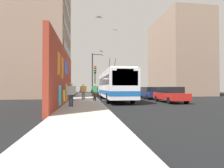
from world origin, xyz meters
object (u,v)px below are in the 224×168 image
object	(u,v)px
pedestrian_at_curb	(95,91)
pedestrian_midblock	(83,90)
city_bus	(114,85)
traffic_light	(95,77)
parked_car_red	(170,94)
street_lamp	(94,72)
parked_car_white	(137,92)
parked_car_navy	(150,93)
pedestrian_near_wall	(71,93)

from	to	relation	value
pedestrian_at_curb	pedestrian_midblock	xyz separation A→B (m)	(1.24, 1.20, 0.02)
city_bus	traffic_light	world-z (taller)	city_bus
parked_car_red	street_lamp	world-z (taller)	street_lamp
parked_car_white	street_lamp	xyz separation A→B (m)	(-0.81, 7.24, 3.15)
parked_car_white	pedestrian_at_curb	world-z (taller)	pedestrian_at_curb
pedestrian_midblock	street_lamp	bearing A→B (deg)	-10.86
parked_car_red	street_lamp	bearing A→B (deg)	33.72
parked_car_red	pedestrian_at_curb	world-z (taller)	pedestrian_at_curb
pedestrian_midblock	traffic_light	world-z (taller)	traffic_light
city_bus	traffic_light	xyz separation A→B (m)	(1.30, 2.15, 0.99)
parked_car_navy	street_lamp	size ratio (longest dim) A/B	0.69
city_bus	pedestrian_midblock	xyz separation A→B (m)	(-0.33, 3.52, -0.66)
city_bus	parked_car_white	world-z (taller)	city_bus
parked_car_red	parked_car_navy	bearing A→B (deg)	0.00
city_bus	pedestrian_near_wall	bearing A→B (deg)	149.22
parked_car_red	parked_car_white	size ratio (longest dim) A/B	0.95
parked_car_red	traffic_light	world-z (taller)	traffic_light
pedestrian_near_wall	city_bus	bearing A→B (deg)	-30.78
street_lamp	parked_car_white	bearing A→B (deg)	-83.58
parked_car_navy	street_lamp	world-z (taller)	street_lamp
parked_car_white	pedestrian_near_wall	bearing A→B (deg)	148.40
parked_car_navy	pedestrian_midblock	xyz separation A→B (m)	(-2.69, 8.72, 0.35)
parked_car_red	parked_car_white	xyz separation A→B (m)	(11.66, 0.00, 0.00)
city_bus	parked_car_red	bearing A→B (deg)	-123.48
parked_car_red	traffic_light	xyz separation A→B (m)	(4.74, 7.35, 2.00)
parked_car_white	pedestrian_at_curb	distance (m)	12.35
parked_car_red	pedestrian_near_wall	world-z (taller)	pedestrian_near_wall
parked_car_red	pedestrian_at_curb	size ratio (longest dim) A/B	2.60
pedestrian_midblock	pedestrian_near_wall	world-z (taller)	pedestrian_midblock
parked_car_red	street_lamp	size ratio (longest dim) A/B	0.67
parked_car_navy	city_bus	bearing A→B (deg)	114.39
city_bus	pedestrian_at_curb	distance (m)	2.88
traffic_light	pedestrian_near_wall	bearing A→B (deg)	165.82
street_lamp	traffic_light	bearing A→B (deg)	178.95
pedestrian_near_wall	pedestrian_at_curb	bearing A→B (deg)	-19.31
city_bus	parked_car_navy	xyz separation A→B (m)	(2.36, -5.20, -1.01)
traffic_light	street_lamp	xyz separation A→B (m)	(6.11, -0.11, 1.15)
city_bus	pedestrian_midblock	world-z (taller)	city_bus
city_bus	traffic_light	bearing A→B (deg)	58.93
city_bus	parked_car_white	bearing A→B (deg)	-32.32
parked_car_navy	parked_car_white	world-z (taller)	same
pedestrian_midblock	parked_car_white	bearing A→B (deg)	-45.57
parked_car_navy	street_lamp	xyz separation A→B (m)	(5.05, 7.24, 3.15)
pedestrian_midblock	traffic_light	bearing A→B (deg)	-40.16
city_bus	pedestrian_midblock	distance (m)	3.60
city_bus	pedestrian_near_wall	distance (m)	8.44
pedestrian_at_curb	traffic_light	world-z (taller)	traffic_light
pedestrian_at_curb	parked_car_red	bearing A→B (deg)	-103.94
pedestrian_near_wall	street_lamp	world-z (taller)	street_lamp
parked_car_white	pedestrian_near_wall	size ratio (longest dim) A/B	2.77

